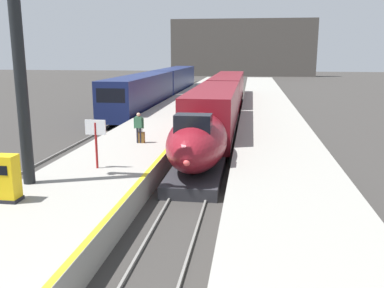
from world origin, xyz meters
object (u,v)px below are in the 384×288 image
(rolling_suitcase, at_px, (141,137))
(ticket_machine_yellow, at_px, (8,180))
(departure_info_board, at_px, (96,134))
(passenger_near_edge, at_px, (139,125))
(station_column_mid, at_px, (16,26))
(highspeed_train_main, at_px, (221,102))
(regional_train_adjacent, at_px, (161,85))

(rolling_suitcase, height_order, ticket_machine_yellow, ticket_machine_yellow)
(departure_info_board, bearing_deg, passenger_near_edge, 84.95)
(station_column_mid, relative_size, rolling_suitcase, 9.99)
(highspeed_train_main, distance_m, ticket_machine_yellow, 22.75)
(rolling_suitcase, xyz_separation_m, departure_info_board, (-0.56, -5.31, 1.20))
(highspeed_train_main, xyz_separation_m, station_column_mid, (-5.90, -20.10, 4.98))
(station_column_mid, height_order, departure_info_board, station_column_mid)
(regional_train_adjacent, xyz_separation_m, departure_info_board, (4.02, -31.91, 0.43))
(regional_train_adjacent, relative_size, departure_info_board, 17.26)
(ticket_machine_yellow, bearing_deg, departure_info_board, 71.35)
(ticket_machine_yellow, bearing_deg, regional_train_adjacent, 94.02)
(rolling_suitcase, bearing_deg, station_column_mid, -107.15)
(regional_train_adjacent, distance_m, rolling_suitcase, 27.00)
(regional_train_adjacent, distance_m, station_column_mid, 34.72)
(passenger_near_edge, bearing_deg, regional_train_adjacent, 99.56)
(rolling_suitcase, bearing_deg, passenger_near_edge, -146.44)
(highspeed_train_main, height_order, departure_info_board, highspeed_train_main)
(regional_train_adjacent, height_order, departure_info_board, regional_train_adjacent)
(passenger_near_edge, distance_m, departure_info_board, 5.30)
(highspeed_train_main, xyz_separation_m, ticket_machine_yellow, (-5.55, -22.07, -0.13))
(station_column_mid, bearing_deg, rolling_suitcase, 72.85)
(regional_train_adjacent, bearing_deg, departure_info_board, -82.81)
(station_column_mid, height_order, passenger_near_edge, station_column_mid)
(passenger_near_edge, height_order, departure_info_board, departure_info_board)
(rolling_suitcase, bearing_deg, departure_info_board, -95.98)
(station_column_mid, distance_m, ticket_machine_yellow, 5.49)
(departure_info_board, bearing_deg, rolling_suitcase, 84.02)
(highspeed_train_main, distance_m, passenger_near_edge, 12.96)
(regional_train_adjacent, xyz_separation_m, rolling_suitcase, (4.58, -26.60, -0.77))
(highspeed_train_main, xyz_separation_m, passenger_near_edge, (-3.61, -12.45, 0.12))
(regional_train_adjacent, bearing_deg, rolling_suitcase, -80.23)
(station_column_mid, relative_size, departure_info_board, 4.63)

